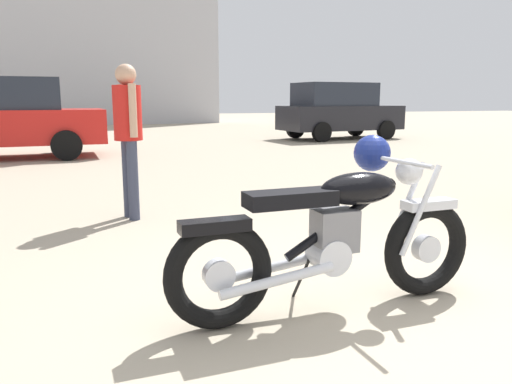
{
  "coord_description": "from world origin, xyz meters",
  "views": [
    {
      "loc": [
        -1.72,
        -2.49,
        1.31
      ],
      "look_at": [
        -0.63,
        0.81,
        0.66
      ],
      "focal_mm": 35.53,
      "sensor_mm": 36.0,
      "label": 1
    }
  ],
  "objects": [
    {
      "name": "vintage_motorcycle",
      "position": [
        -0.29,
        0.23,
        0.49
      ],
      "size": [
        2.08,
        0.74,
        1.07
      ],
      "rotation": [
        0.0,
        0.0,
        0.05
      ],
      "color": "black",
      "rests_on": "ground_plane"
    },
    {
      "name": "dark_sedan_left",
      "position": [
        5.99,
        12.32,
        0.92
      ],
      "size": [
        4.05,
        2.14,
        1.78
      ],
      "rotation": [
        0.0,
        0.0,
        0.11
      ],
      "color": "black",
      "rests_on": "ground_plane"
    },
    {
      "name": "ground_plane",
      "position": [
        0.0,
        0.0,
        0.0
      ],
      "size": [
        80.0,
        80.0,
        0.0
      ],
      "primitive_type": "plane",
      "color": "tan"
    },
    {
      "name": "industrial_building",
      "position": [
        -3.11,
        29.57,
        4.78
      ],
      "size": [
        16.62,
        12.82,
        19.48
      ],
      "rotation": [
        0.0,
        0.0,
        0.04
      ],
      "color": "#B2B2B7",
      "rests_on": "ground_plane"
    },
    {
      "name": "bystander",
      "position": [
        -1.31,
        3.11,
        1.02
      ],
      "size": [
        0.3,
        0.45,
        1.66
      ],
      "rotation": [
        0.0,
        0.0,
        3.36
      ],
      "color": "#383D51",
      "rests_on": "ground_plane"
    }
  ]
}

